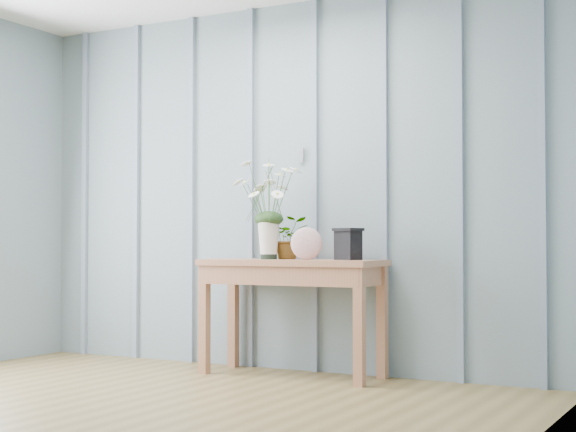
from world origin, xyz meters
The scene contains 7 objects.
ground centered at (0.00, 0.00, 0.00)m, with size 4.50×4.50×0.00m, color brown.
room_shell centered at (0.00, 0.92, 1.99)m, with size 4.00×4.50×2.50m.
sideboard centered at (0.20, 1.99, 0.64)m, with size 1.20×0.45×0.75m.
daisy_vase centered at (0.04, 1.97, 1.18)m, with size 0.48×0.37×0.68m.
spider_plant centered at (0.12, 2.11, 0.89)m, with size 0.25×0.22×0.28m, color #1A3515.
felt_disc_vessel centered at (0.33, 1.96, 0.85)m, with size 0.21×0.06×0.21m, color #984A62.
carved_box centered at (0.59, 2.02, 0.85)m, with size 0.20×0.18×0.20m.
Camera 1 is at (2.89, -3.03, 0.86)m, focal length 55.00 mm.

